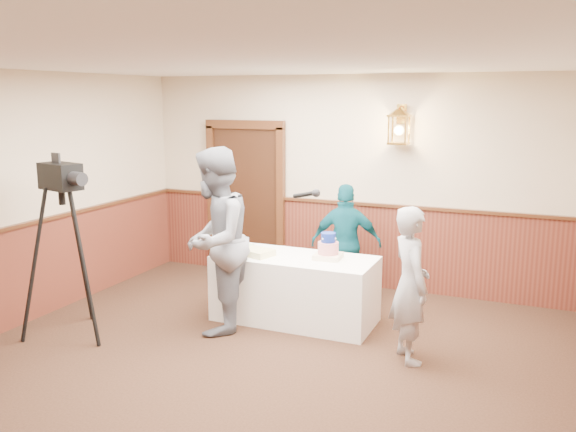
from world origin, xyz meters
name	(u,v)px	position (x,y,z in m)	size (l,w,h in m)	color
ground	(231,397)	(0.00, 0.00, 0.00)	(7.00, 7.00, 0.00)	black
room_shell	(248,212)	(-0.05, 0.45, 1.52)	(6.02, 7.02, 2.81)	beige
display_table	(295,289)	(-0.20, 1.90, 0.38)	(1.80, 0.80, 0.75)	white
tiered_cake	(328,249)	(0.17, 1.96, 0.87)	(0.30, 0.30, 0.30)	#FBE7C2
sheet_cake_yellow	(257,252)	(-0.62, 1.77, 0.79)	(0.35, 0.27, 0.07)	#EAD28C
sheet_cake_green	(240,247)	(-0.92, 1.96, 0.78)	(0.26, 0.21, 0.06)	#9BD294
interviewer	(215,241)	(-0.88, 1.30, 1.00)	(1.63, 1.09, 2.00)	slate
baker	(410,285)	(1.21, 1.35, 0.76)	(0.55, 0.36, 1.51)	#96959A
assistant_p	(346,243)	(0.12, 2.78, 0.74)	(0.86, 0.36, 1.47)	#0C4E5D
tv_camera_rig	(66,260)	(-2.23, 0.54, 0.83)	(0.73, 0.68, 1.85)	black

